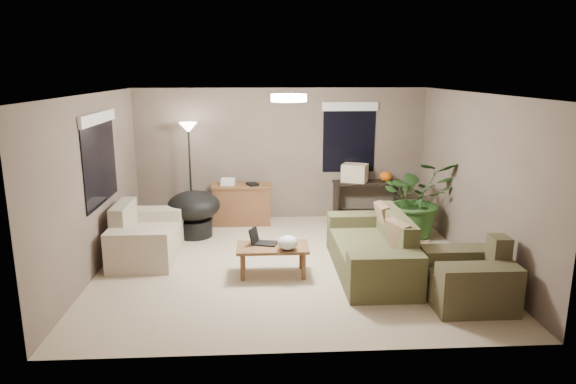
{
  "coord_description": "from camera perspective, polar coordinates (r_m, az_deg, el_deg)",
  "views": [
    {
      "loc": [
        -0.42,
        -7.21,
        2.81
      ],
      "look_at": [
        0.0,
        0.2,
        1.05
      ],
      "focal_mm": 32.0,
      "sensor_mm": 36.0,
      "label": 1
    }
  ],
  "objects": [
    {
      "name": "loveseat",
      "position": [
        8.24,
        -15.59,
        -4.92
      ],
      "size": [
        0.9,
        1.6,
        0.85
      ],
      "color": "beige",
      "rests_on": "ground"
    },
    {
      "name": "desk_papers",
      "position": [
        9.52,
        -6.11,
        1.09
      ],
      "size": [
        0.71,
        0.3,
        0.12
      ],
      "color": "silver",
      "rests_on": "desk"
    },
    {
      "name": "cardboard_box",
      "position": [
        9.81,
        7.42,
        2.12
      ],
      "size": [
        0.55,
        0.5,
        0.34
      ],
      "primitive_type": "cube",
      "rotation": [
        0.0,
        0.0,
        -0.43
      ],
      "color": "beige",
      "rests_on": "console_table"
    },
    {
      "name": "plastic_bag",
      "position": [
        7.04,
        -0.06,
        -5.65
      ],
      "size": [
        0.33,
        0.31,
        0.19
      ],
      "primitive_type": "ellipsoid",
      "rotation": [
        0.0,
        0.0,
        0.25
      ],
      "color": "white",
      "rests_on": "coffee_table"
    },
    {
      "name": "window_back",
      "position": [
        9.89,
        6.84,
        7.31
      ],
      "size": [
        1.06,
        0.05,
        1.33
      ],
      "color": "black",
      "rests_on": "room_shell"
    },
    {
      "name": "console_table",
      "position": [
        9.96,
        8.75,
        -0.59
      ],
      "size": [
        1.3,
        0.4,
        0.75
      ],
      "color": "black",
      "rests_on": "ground"
    },
    {
      "name": "houseplant",
      "position": [
        9.06,
        14.09,
        -1.62
      ],
      "size": [
        1.23,
        1.37,
        1.07
      ],
      "primitive_type": "imported",
      "color": "#2D5923",
      "rests_on": "ground"
    },
    {
      "name": "coffee_table",
      "position": [
        7.23,
        -1.72,
        -6.49
      ],
      "size": [
        1.0,
        0.55,
        0.42
      ],
      "color": "brown",
      "rests_on": "ground"
    },
    {
      "name": "floor_lamp",
      "position": [
        9.4,
        -10.97,
        5.69
      ],
      "size": [
        0.32,
        0.32,
        1.91
      ],
      "color": "black",
      "rests_on": "ground"
    },
    {
      "name": "armchair",
      "position": [
        6.79,
        19.42,
        -9.16
      ],
      "size": [
        0.95,
        1.0,
        0.85
      ],
      "color": "#4D472E",
      "rests_on": "ground"
    },
    {
      "name": "throw_pillows",
      "position": [
        7.4,
        11.46,
        -3.89
      ],
      "size": [
        0.36,
        1.38,
        0.47
      ],
      "color": "#8C7251",
      "rests_on": "main_sofa"
    },
    {
      "name": "pumpkin",
      "position": [
        9.95,
        10.81,
        1.72
      ],
      "size": [
        0.24,
        0.24,
        0.19
      ],
      "primitive_type": "ellipsoid",
      "rotation": [
        0.0,
        0.0,
        0.04
      ],
      "color": "orange",
      "rests_on": "console_table"
    },
    {
      "name": "desk",
      "position": [
        9.62,
        -5.12,
        -1.35
      ],
      "size": [
        1.1,
        0.5,
        0.75
      ],
      "color": "brown",
      "rests_on": "ground"
    },
    {
      "name": "cat_scratching_post",
      "position": [
        8.98,
        14.25,
        -3.88
      ],
      "size": [
        0.32,
        0.32,
        0.5
      ],
      "color": "tan",
      "rests_on": "ground"
    },
    {
      "name": "main_sofa",
      "position": [
        7.46,
        9.43,
        -6.55
      ],
      "size": [
        0.95,
        2.2,
        0.85
      ],
      "color": "#47462A",
      "rests_on": "ground"
    },
    {
      "name": "ceiling_fixture",
      "position": [
        7.23,
        0.09,
        10.41
      ],
      "size": [
        0.5,
        0.5,
        0.1
      ],
      "primitive_type": "cylinder",
      "color": "white",
      "rests_on": "room_shell"
    },
    {
      "name": "laptop",
      "position": [
        7.28,
        -3.07,
        -5.34
      ],
      "size": [
        0.43,
        0.32,
        0.24
      ],
      "color": "black",
      "rests_on": "coffee_table"
    },
    {
      "name": "papasan_chair",
      "position": [
        8.98,
        -10.4,
        -2.01
      ],
      "size": [
        1.0,
        1.0,
        0.8
      ],
      "color": "black",
      "rests_on": "ground"
    },
    {
      "name": "window_left",
      "position": [
        7.92,
        -20.24,
        5.08
      ],
      "size": [
        0.05,
        1.56,
        1.33
      ],
      "color": "black",
      "rests_on": "room_shell"
    },
    {
      "name": "room_shell",
      "position": [
        7.39,
        0.09,
        1.15
      ],
      "size": [
        5.5,
        5.5,
        5.5
      ],
      "color": "tan",
      "rests_on": "ground"
    }
  ]
}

